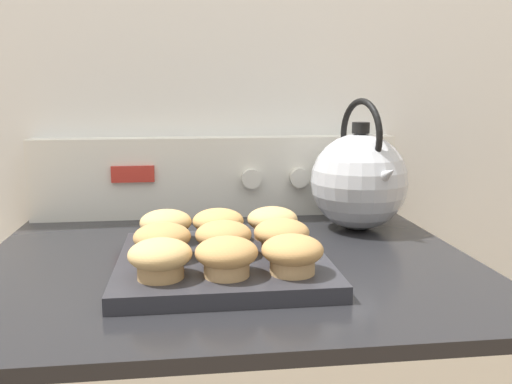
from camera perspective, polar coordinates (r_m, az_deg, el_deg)
wall_back at (r=1.15m, az=-4.46°, el=13.87°), size 8.00×0.05×2.40m
control_panel at (r=1.11m, az=-4.08°, el=1.64°), size 0.73×0.07×0.16m
muffin_pan at (r=0.78m, az=-3.51°, el=-7.48°), size 0.29×0.29×0.02m
muffin_r0_c0 at (r=0.68m, az=-10.05°, el=-6.84°), size 0.08×0.08×0.05m
muffin_r0_c1 at (r=0.68m, az=-3.12°, el=-6.73°), size 0.08×0.08×0.05m
muffin_r0_c2 at (r=0.69m, az=3.85°, el=-6.47°), size 0.08×0.08×0.05m
muffin_r1_c0 at (r=0.76m, az=-9.83°, el=-5.02°), size 0.08×0.08×0.05m
muffin_r1_c1 at (r=0.76m, az=-3.44°, el=-4.83°), size 0.08×0.08×0.05m
muffin_r1_c2 at (r=0.78m, az=2.70°, el=-4.59°), size 0.08×0.08×0.05m
muffin_r2_c0 at (r=0.85m, az=-9.47°, el=-3.45°), size 0.08×0.08×0.05m
muffin_r2_c1 at (r=0.84m, az=-4.00°, el=-3.36°), size 0.08×0.08×0.05m
muffin_r2_c2 at (r=0.85m, az=1.74°, el=-3.17°), size 0.08×0.08×0.05m
tea_kettle at (r=1.01m, az=10.82°, el=1.27°), size 0.18×0.21×0.24m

